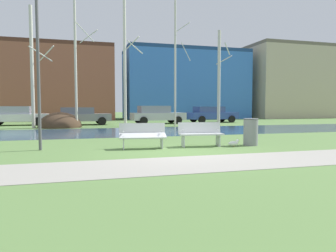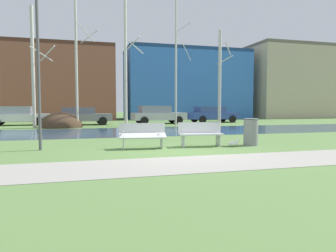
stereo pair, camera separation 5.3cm
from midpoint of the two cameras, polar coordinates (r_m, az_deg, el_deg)
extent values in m
plane|color=#5B7F42|center=(19.44, -6.38, -0.64)|extent=(120.00, 120.00, 0.00)
cube|color=#9E998E|center=(7.92, 7.27, -6.88)|extent=(60.00, 2.21, 0.01)
cube|color=#33516B|center=(17.77, -5.54, -1.02)|extent=(80.00, 6.51, 0.01)
ellipsoid|color=#423021|center=(22.50, -19.31, -0.24)|extent=(2.93, 2.85, 2.12)
cube|color=silver|center=(10.46, -4.61, -1.84)|extent=(1.64, 0.66, 0.18)
cube|color=silver|center=(10.72, -4.72, -0.52)|extent=(1.60, 0.27, 0.40)
cube|color=silver|center=(10.51, -8.20, -3.06)|extent=(0.09, 0.43, 0.45)
cube|color=silver|center=(10.61, -1.08, -2.97)|extent=(0.09, 0.43, 0.45)
cylinder|color=silver|center=(10.44, -8.22, -1.10)|extent=(0.07, 0.28, 0.04)
cylinder|color=silver|center=(10.53, -1.06, -1.02)|extent=(0.07, 0.28, 0.04)
cube|color=silver|center=(11.05, 6.36, -1.55)|extent=(1.64, 0.66, 0.05)
cube|color=silver|center=(11.30, 6.00, -0.31)|extent=(1.60, 0.27, 0.40)
cube|color=silver|center=(10.98, 2.96, -2.75)|extent=(0.09, 0.43, 0.45)
cube|color=silver|center=(11.32, 9.48, -2.60)|extent=(0.09, 0.43, 0.45)
cylinder|color=silver|center=(10.91, 3.01, -0.86)|extent=(0.07, 0.28, 0.04)
cylinder|color=silver|center=(11.25, 9.57, -0.77)|extent=(0.07, 0.28, 0.04)
cylinder|color=gray|center=(11.79, 15.35, -1.07)|extent=(0.53, 0.53, 1.01)
torus|color=#494A4C|center=(11.76, 15.39, 1.23)|extent=(0.56, 0.56, 0.04)
ellipsoid|color=white|center=(11.24, 12.22, -3.21)|extent=(0.38, 0.17, 0.17)
sphere|color=white|center=(11.31, 12.99, -2.75)|extent=(0.12, 0.12, 0.12)
cone|color=gold|center=(11.34, 13.28, -2.74)|extent=(0.07, 0.04, 0.04)
cylinder|color=gold|center=(11.23, 12.38, -3.58)|extent=(0.01, 0.01, 0.10)
cylinder|color=gold|center=(11.29, 12.22, -3.54)|extent=(0.01, 0.01, 0.10)
cylinder|color=#4C4C51|center=(10.99, -22.97, 9.82)|extent=(0.10, 0.10, 5.37)
cylinder|color=beige|center=(22.51, -23.89, 9.99)|extent=(0.23, 0.23, 8.10)
cylinder|color=beige|center=(23.13, -21.58, 12.49)|extent=(1.17, 1.66, 0.88)
cylinder|color=beige|center=(21.88, -22.48, 12.34)|extent=(1.32, 1.29, 0.78)
cylinder|color=beige|center=(22.12, -16.72, 11.60)|extent=(0.17, 0.17, 9.13)
cylinder|color=beige|center=(23.04, -14.46, 15.89)|extent=(1.23, 1.75, 0.67)
cylinder|color=beige|center=(21.79, -15.07, 16.59)|extent=(1.21, 1.18, 1.01)
cylinder|color=beige|center=(22.95, -7.88, 11.74)|extent=(0.22, 0.22, 9.37)
cylinder|color=beige|center=(23.73, -6.45, 15.18)|extent=(0.86, 1.20, 0.83)
cylinder|color=beige|center=(22.55, -5.97, 14.44)|extent=(1.34, 1.31, 0.71)
cylinder|color=beige|center=(23.04, 1.56, 11.87)|extent=(0.15, 0.15, 9.48)
cylinder|color=beige|center=(24.18, 2.82, 17.90)|extent=(0.90, 1.28, 0.61)
cylinder|color=beige|center=(22.74, 3.57, 13.70)|extent=(1.06, 1.03, 1.12)
cylinder|color=beige|center=(23.81, 9.72, 8.80)|extent=(0.23, 0.23, 7.20)
cylinder|color=beige|center=(24.61, 10.64, 12.04)|extent=(0.85, 1.20, 0.60)
cylinder|color=beige|center=(23.88, 11.25, 13.99)|extent=(0.85, 0.83, 0.78)
cube|color=silver|center=(26.24, -26.01, 1.43)|extent=(4.51, 2.04, 0.56)
cube|color=#949AAC|center=(26.27, -26.81, 2.67)|extent=(2.56, 1.71, 0.60)
cylinder|color=black|center=(26.99, -22.69, 0.98)|extent=(0.65, 0.26, 0.64)
cylinder|color=black|center=(25.22, -22.96, 0.80)|extent=(0.65, 0.26, 0.64)
cylinder|color=black|center=(27.35, -28.79, 0.84)|extent=(0.65, 0.26, 0.64)
cube|color=slate|center=(24.95, -15.59, 1.58)|extent=(4.49, 2.10, 0.57)
cube|color=slate|center=(24.92, -16.42, 2.79)|extent=(2.55, 1.76, 0.50)
cylinder|color=black|center=(25.99, -12.51, 1.08)|extent=(0.65, 0.26, 0.64)
cylinder|color=black|center=(24.17, -12.03, 0.90)|extent=(0.65, 0.26, 0.64)
cylinder|color=black|center=(25.84, -18.90, 0.96)|extent=(0.65, 0.26, 0.64)
cylinder|color=black|center=(24.00, -18.91, 0.77)|extent=(0.65, 0.26, 0.64)
cube|color=#B2B5BC|center=(25.69, -1.67, 1.82)|extent=(4.58, 2.02, 0.61)
cube|color=gray|center=(25.58, -2.44, 3.15)|extent=(2.60, 1.69, 0.58)
cylinder|color=black|center=(27.00, 0.79, 1.26)|extent=(0.65, 0.26, 0.64)
cylinder|color=black|center=(25.36, 2.11, 1.11)|extent=(0.65, 0.26, 0.64)
cylinder|color=black|center=(26.16, -5.33, 1.17)|extent=(0.65, 0.26, 0.64)
cylinder|color=black|center=(24.46, -4.37, 1.00)|extent=(0.65, 0.26, 0.64)
cube|color=#2D4793|center=(28.14, 8.52, 1.95)|extent=(4.59, 2.06, 0.62)
cube|color=#32457F|center=(27.97, 7.88, 3.10)|extent=(2.61, 1.73, 0.51)
cylinder|color=black|center=(29.64, 10.27, 1.42)|extent=(0.65, 0.26, 0.64)
cylinder|color=black|center=(28.09, 12.04, 1.28)|extent=(0.65, 0.26, 0.64)
cylinder|color=black|center=(28.32, 5.01, 1.36)|extent=(0.65, 0.26, 0.64)
cylinder|color=black|center=(26.69, 6.57, 1.21)|extent=(0.65, 0.26, 0.64)
cube|color=brown|center=(35.46, -20.33, 7.28)|extent=(12.48, 6.01, 7.65)
cube|color=#4E2C21|center=(35.96, -20.48, 13.69)|extent=(12.48, 6.01, 0.40)
cube|color=#3870C6|center=(37.52, 3.50, 7.43)|extent=(14.59, 6.35, 7.84)
cube|color=navy|center=(38.02, 3.52, 13.64)|extent=(14.59, 6.35, 0.40)
cube|color=#BCAD8E|center=(45.17, 25.15, 7.11)|extent=(17.45, 6.38, 8.88)
cube|color=#675F4E|center=(45.71, 25.31, 12.92)|extent=(17.45, 6.38, 0.40)
camera|label=1|loc=(0.03, -89.87, 0.01)|focal=32.58mm
camera|label=2|loc=(0.03, 90.13, -0.01)|focal=32.58mm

